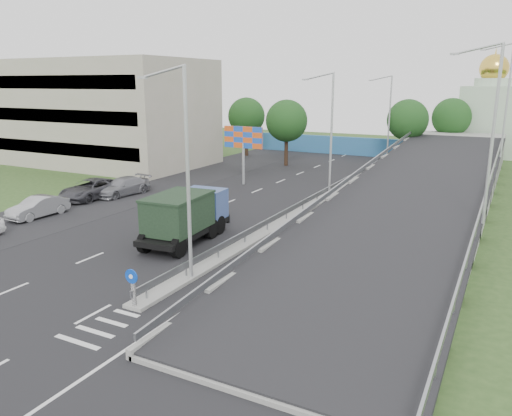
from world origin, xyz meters
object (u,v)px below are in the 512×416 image
Objects in this scene: sign_bollard at (133,287)px; parked_car_b at (38,207)px; lamp_post_near at (184,163)px; church at (489,115)px; lamp_post_mid at (329,129)px; parked_car_d at (123,187)px; lamp_post_far at (388,115)px; dump_truck at (186,214)px; parked_car_c at (91,189)px; billboard at (243,141)px.

sign_bollard is 18.46m from parked_car_b.
church is (9.89, 54.00, -0.50)m from lamp_post_near.
church is (9.89, 34.00, -0.50)m from lamp_post_mid.
church reaches higher than parked_car_d.
lamp_post_far is 1.93× the size of parked_car_d.
dump_truck is at bearing -105.45° from church.
parked_car_c is at bearing 101.02° from parked_car_b.
parked_car_b is (-7.36, -17.28, -3.44)m from billboard.
lamp_post_mid reaches higher than parked_car_b.
church is 56.08m from parked_car_b.
sign_bollard is 27.53m from billboard.
parked_car_d is (1.47, 2.19, -0.05)m from parked_car_c.
lamp_post_far is (0.00, 40.00, 0.00)m from lamp_post_near.
lamp_post_mid is 35.41m from church.
sign_bollard reaches higher than parked_car_b.
lamp_post_near is at bearing -35.30° from parked_car_c.
billboard reaches higher than parked_car_c.
parked_car_b is (-16.47, -35.28, -5.06)m from lamp_post_far.
billboard is at bearing -116.84° from lamp_post_far.
billboard is at bearing 67.98° from parked_car_b.
church reaches higher than dump_truck.
parked_car_c reaches higher than parked_car_d.
church is 51.31m from parked_car_c.
lamp_post_near is 21.34m from parked_car_d.
lamp_post_near reaches higher than parked_car_c.
lamp_post_far is at bearing 79.34° from dump_truck.
parked_car_d is (-25.97, -40.92, -4.55)m from church.
lamp_post_near is 1.73× the size of parked_car_c.
lamp_post_far is 1.39× the size of dump_truck.
lamp_post_near is 0.73× the size of church.
church is 2.51× the size of billboard.
lamp_post_near is 21.25m from parked_car_c.
dump_truck is (-3.64, -34.97, -4.09)m from lamp_post_far.
church is 50.93m from dump_truck.
lamp_post_mid is at bearing -106.22° from church.
parked_car_b is at bearing -115.03° from lamp_post_far.
lamp_post_far reaches higher than parked_car_d.
parked_car_b is 8.37m from parked_car_d.
parked_car_c is (-8.45, -11.11, -3.38)m from billboard.
church is at bearing 54.76° from lamp_post_far.
church is 48.68m from parked_car_d.
church is at bearing 80.19° from sign_bollard.
lamp_post_mid reaches higher than dump_truck.
parked_car_b is at bearing 164.02° from lamp_post_near.
lamp_post_far is 1.73× the size of parked_car_c.
dump_truck is 12.87m from parked_car_b.
dump_truck is at bearing -72.14° from billboard.
lamp_post_near is 40.00m from lamp_post_far.
lamp_post_near is at bearing -100.38° from church.
parked_car_b is at bearing -85.87° from parked_car_d.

